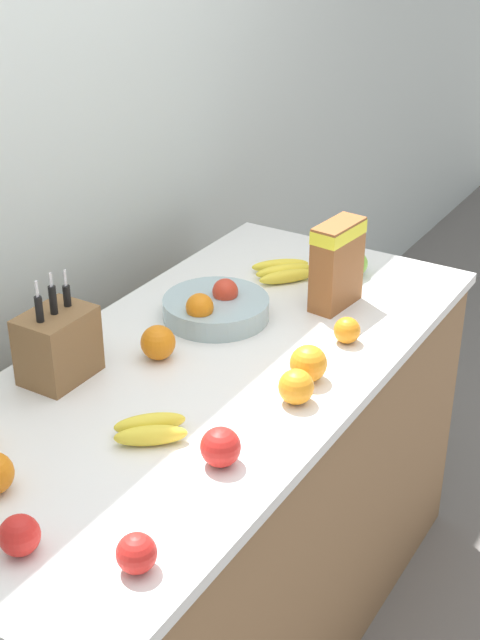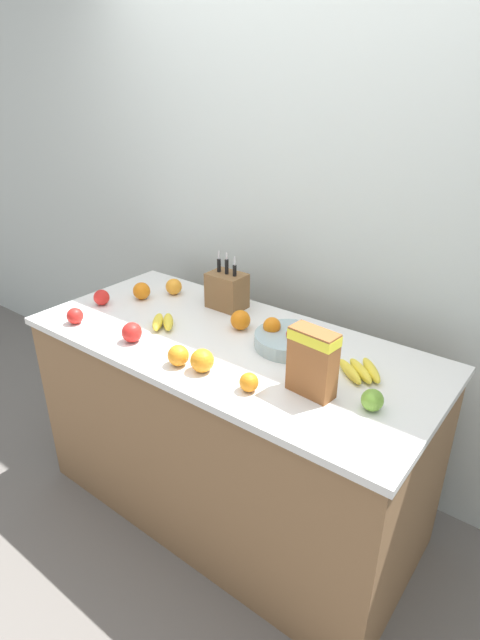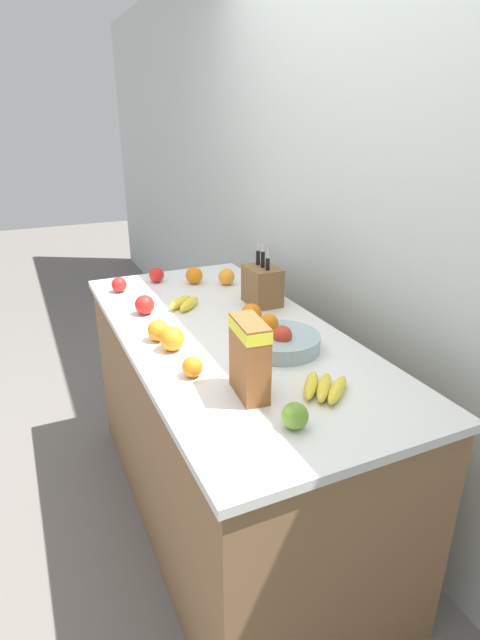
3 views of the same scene
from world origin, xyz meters
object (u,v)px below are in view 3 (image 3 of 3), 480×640
knife_block (262,285)px  orange_near_bowl (227,277)px  orange_back_center (158,330)px  orange_front_right (192,367)px  apple_front (295,416)px  cereal_box (250,355)px  fruit_bowl (280,340)px  orange_by_cereal (194,275)px  apple_rear (119,285)px  orange_mid_right (172,339)px  apple_by_knife_block (145,305)px  orange_front_left (251,314)px  banana_bunch_left (324,387)px  banana_bunch_right (185,303)px  apple_rightmost (156,275)px

knife_block → orange_near_bowl: (-0.31, -0.04, -0.05)m
orange_back_center → orange_front_right: bearing=4.1°
apple_front → cereal_box: bearing=-170.1°
fruit_bowl → orange_front_right: bearing=-79.8°
orange_by_cereal → apple_rear: bearing=-94.3°
apple_front → orange_by_cereal: 1.30m
cereal_box → orange_near_bowl: bearing=166.3°
orange_mid_right → apple_by_knife_block: bearing=-180.0°
cereal_box → apple_rear: cereal_box is taller
orange_mid_right → apple_front: bearing=14.6°
apple_by_knife_block → orange_front_left: bearing=51.8°
apple_by_knife_block → fruit_bowl: bearing=33.7°
knife_block → banana_bunch_left: bearing=-13.1°
fruit_bowl → orange_front_left: fruit_bowl is taller
orange_back_center → orange_by_cereal: bearing=149.1°
apple_by_knife_block → orange_back_center: apple_by_knife_block is taller
apple_front → orange_front_left: 0.73m
orange_front_left → orange_mid_right: orange_mid_right is taller
apple_rear → orange_by_cereal: (0.03, 0.37, 0.01)m
fruit_bowl → banana_bunch_left: bearing=-4.6°
knife_block → banana_bunch_right: size_ratio=1.57×
apple_by_knife_block → apple_front: size_ratio=1.13×
apple_by_knife_block → orange_back_center: (0.28, -0.02, -0.00)m
orange_near_bowl → orange_front_left: orange_front_left is taller
orange_front_left → orange_back_center: bearing=-90.2°
apple_rear → apple_by_knife_block: apple_by_knife_block is taller
knife_block → orange_back_center: size_ratio=3.31×
apple_by_knife_block → apple_front: (0.99, 0.16, -0.00)m
banana_bunch_left → apple_by_knife_block: (-0.86, -0.33, 0.02)m
fruit_bowl → orange_mid_right: (-0.15, -0.36, 0.01)m
knife_block → orange_near_bowl: 0.32m
cereal_box → orange_mid_right: (-0.39, -0.12, -0.09)m
apple_by_knife_block → orange_mid_right: 0.38m
cereal_box → orange_front_right: (-0.18, -0.12, -0.10)m
orange_mid_right → banana_bunch_right: bearing=155.4°
banana_bunch_right → orange_back_center: 0.35m
apple_front → orange_front_left: size_ratio=0.86×
apple_rear → orange_front_left: 0.74m
orange_back_center → apple_rear: bearing=-178.4°
fruit_bowl → apple_rear: 0.95m
cereal_box → apple_by_knife_block: size_ratio=2.88×
cereal_box → orange_front_right: size_ratio=3.53×
banana_bunch_right → orange_near_bowl: 0.37m
orange_front_right → orange_near_bowl: orange_near_bowl is taller
apple_by_knife_block → knife_block: bearing=79.7°
orange_front_right → orange_front_left: 0.48m
apple_rightmost → orange_back_center: bearing=-15.1°
banana_bunch_left → orange_near_bowl: size_ratio=2.57×
apple_rear → orange_near_bowl: size_ratio=0.89×
banana_bunch_left → apple_rightmost: apple_rightmost is taller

